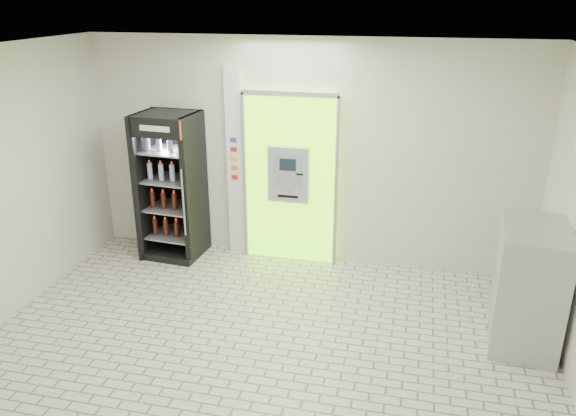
% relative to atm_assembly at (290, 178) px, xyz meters
% --- Properties ---
extents(ground, '(6.00, 6.00, 0.00)m').
position_rel_atm_assembly_xyz_m(ground, '(0.20, -2.41, -1.17)').
color(ground, '#BEB59E').
rests_on(ground, ground).
extents(room_shell, '(6.00, 6.00, 6.00)m').
position_rel_atm_assembly_xyz_m(room_shell, '(0.20, -2.41, 0.67)').
color(room_shell, beige).
rests_on(room_shell, ground).
extents(atm_assembly, '(1.30, 0.24, 2.33)m').
position_rel_atm_assembly_xyz_m(atm_assembly, '(0.00, 0.00, 0.00)').
color(atm_assembly, '#79F70D').
rests_on(atm_assembly, ground).
extents(pillar, '(0.22, 0.11, 2.60)m').
position_rel_atm_assembly_xyz_m(pillar, '(-0.78, 0.04, 0.13)').
color(pillar, silver).
rests_on(pillar, ground).
extents(beverage_cooler, '(0.81, 0.75, 2.03)m').
position_rel_atm_assembly_xyz_m(beverage_cooler, '(-1.62, -0.25, -0.20)').
color(beverage_cooler, black).
rests_on(beverage_cooler, ground).
extents(steel_cabinet, '(0.75, 1.04, 1.31)m').
position_rel_atm_assembly_xyz_m(steel_cabinet, '(2.86, -1.42, -0.52)').
color(steel_cabinet, '#AAACB1').
rests_on(steel_cabinet, ground).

